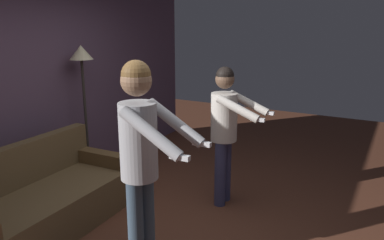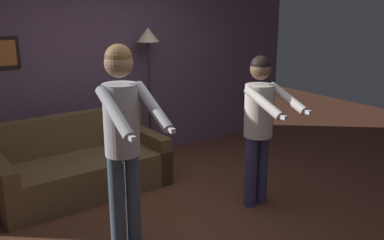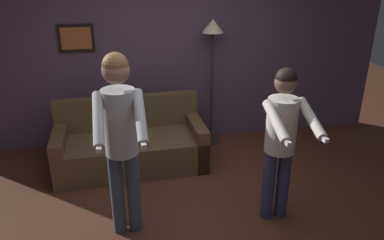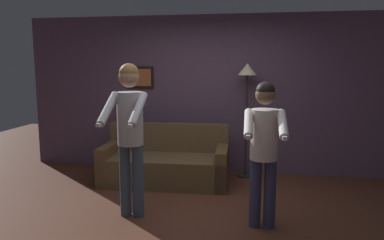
% 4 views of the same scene
% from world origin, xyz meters
% --- Properties ---
extents(ground_plane, '(12.00, 12.00, 0.00)m').
position_xyz_m(ground_plane, '(0.00, 0.00, 0.00)').
color(ground_plane, brown).
extents(back_wall_assembly, '(6.40, 0.09, 2.60)m').
position_xyz_m(back_wall_assembly, '(-0.01, 2.03, 1.30)').
color(back_wall_assembly, '#5E465D').
rests_on(back_wall_assembly, ground_plane).
extents(couch, '(1.94, 0.94, 0.87)m').
position_xyz_m(couch, '(-0.60, 1.24, 0.28)').
color(couch, brown).
rests_on(couch, ground_plane).
extents(torchiere_lamp, '(0.30, 0.30, 1.81)m').
position_xyz_m(torchiere_lamp, '(0.59, 1.78, 1.47)').
color(torchiere_lamp, '#332D28').
rests_on(torchiere_lamp, ground_plane).
extents(person_standing_left, '(0.44, 0.70, 1.81)m').
position_xyz_m(person_standing_left, '(-0.68, -0.10, 1.11)').
color(person_standing_left, '#3F5467').
rests_on(person_standing_left, ground_plane).
extents(person_standing_right, '(0.44, 0.68, 1.62)m').
position_xyz_m(person_standing_right, '(0.85, -0.13, 0.97)').
color(person_standing_right, '#3A3D64').
rests_on(person_standing_right, ground_plane).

